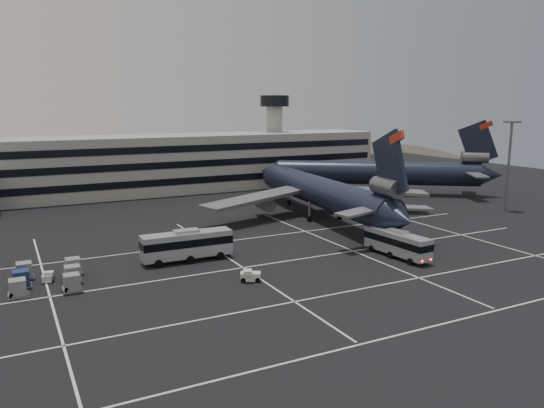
% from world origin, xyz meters
% --- Properties ---
extents(ground, '(260.00, 260.00, 0.00)m').
position_xyz_m(ground, '(0.00, 0.00, 0.00)').
color(ground, black).
rests_on(ground, ground).
extents(lane_markings, '(90.00, 55.62, 0.01)m').
position_xyz_m(lane_markings, '(0.95, 0.72, 0.01)').
color(lane_markings, silver).
rests_on(lane_markings, ground).
extents(terminal, '(125.00, 26.00, 24.00)m').
position_xyz_m(terminal, '(-2.95, 71.14, 6.93)').
color(terminal, gray).
rests_on(terminal, ground).
extents(hills, '(352.00, 180.00, 44.00)m').
position_xyz_m(hills, '(17.99, 170.00, -12.07)').
color(hills, '#38332B').
rests_on(hills, ground).
extents(lightpole_right, '(2.40, 2.40, 18.28)m').
position_xyz_m(lightpole_right, '(58.00, 15.00, 11.82)').
color(lightpole_right, slate).
rests_on(lightpole_right, ground).
extents(trijet_main, '(47.19, 57.69, 18.08)m').
position_xyz_m(trijet_main, '(19.95, 25.53, 5.25)').
color(trijet_main, black).
rests_on(trijet_main, ground).
extents(trijet_far, '(49.95, 38.96, 18.08)m').
position_xyz_m(trijet_far, '(48.03, 43.07, 5.43)').
color(trijet_far, black).
rests_on(trijet_far, ground).
extents(bus_near, '(3.50, 11.36, 3.95)m').
position_xyz_m(bus_near, '(15.69, -1.34, 2.16)').
color(bus_near, '#9FA1A7').
rests_on(bus_near, ground).
extents(bus_far, '(12.70, 3.40, 4.47)m').
position_xyz_m(bus_far, '(-11.63, 10.46, 2.44)').
color(bus_far, '#9FA1A7').
rests_on(bus_far, ground).
extents(tug_a, '(1.68, 2.32, 1.35)m').
position_xyz_m(tug_a, '(-29.71, 9.85, 0.60)').
color(tug_a, silver).
rests_on(tug_a, ground).
extents(tug_b, '(2.82, 2.39, 1.56)m').
position_xyz_m(tug_b, '(-7.32, -1.47, 0.69)').
color(tug_b, silver).
rests_on(tug_b, ground).
extents(uld_cluster, '(9.14, 10.41, 2.12)m').
position_xyz_m(uld_cluster, '(-29.86, 8.44, 1.04)').
color(uld_cluster, '#2D2D30').
rests_on(uld_cluster, ground).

